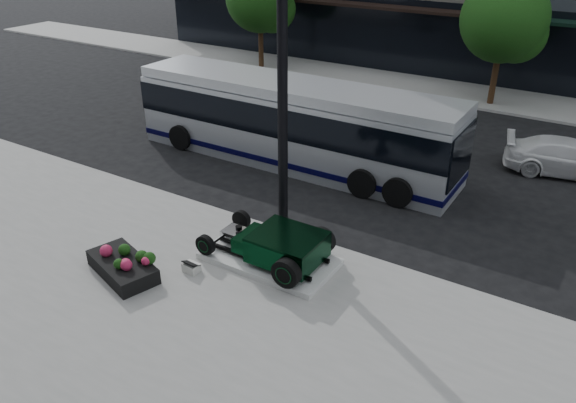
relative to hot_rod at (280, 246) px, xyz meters
The scene contains 10 objects.
ground 3.65m from the hot_rod, 89.17° to the left, with size 120.00×120.00×0.00m, color black.
sidewalk_far 17.60m from the hot_rod, 89.83° to the left, with size 70.00×4.00×0.12m, color gray.
street_trees 16.98m from the hot_rod, 85.89° to the left, with size 29.80×3.80×5.70m.
display_plinth 0.60m from the hot_rod, behind, with size 3.40×1.80×0.15m, color silver.
hot_rod is the anchor object (origin of this frame).
info_plaque 2.29m from the hot_rod, 140.73° to the right, with size 0.42×0.32×0.31m.
lamppost 3.79m from the hot_rod, 119.77° to the left, with size 0.48×0.48×8.68m.
flower_planter 3.94m from the hot_rod, 142.33° to the right, with size 2.21×1.55×0.65m.
transit_bus 7.02m from the hot_rod, 118.91° to the left, with size 12.12×2.88×2.92m.
white_sedan 11.46m from the hot_rod, 62.59° to the left, with size 1.71×4.20×1.22m, color white.
Camera 1 is at (6.45, -13.62, 8.20)m, focal length 35.00 mm.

